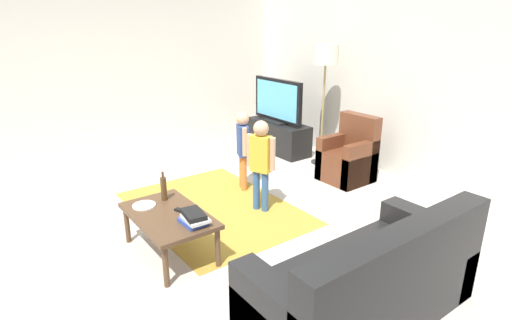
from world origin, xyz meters
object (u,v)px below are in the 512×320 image
armchair (349,159)px  tv_remote (183,211)px  bottle (164,188)px  tv (278,101)px  tv_stand (278,137)px  coffee_table (169,218)px  floor_lamp (326,61)px  plate (144,205)px  book_stack (194,218)px  child_center (261,158)px  couch (371,288)px  child_near_tv (243,144)px

armchair → tv_remote: 2.72m
armchair → bottle: 2.72m
tv_remote → tv: bearing=103.3°
tv_stand → coffee_table: (1.88, -2.85, 0.13)m
tv_stand → floor_lamp: 1.56m
floor_lamp → plate: bearing=-76.5°
plate → floor_lamp: bearing=103.5°
book_stack → plate: 0.64m
tv → coffee_table: 3.43m
bottle → tv_remote: (0.35, 0.02, -0.11)m
child_center → tv_stand: bearing=135.7°
coffee_table → bottle: 0.36m
tv → book_stack: tv is taller
tv_remote → book_stack: bearing=-26.9°
couch → book_stack: size_ratio=6.16×
couch → child_center: size_ratio=1.68×
armchair → plate: 2.94m
tv_stand → plate: (1.60, -2.97, 0.18)m
tv_stand → bottle: size_ratio=4.03×
armchair → coffee_table: bearing=-84.1°
floor_lamp → book_stack: floor_lamp is taller
tv_stand → floor_lamp: (0.86, 0.15, 1.30)m
couch → coffee_table: bearing=-155.9°
armchair → book_stack: size_ratio=3.08×
armchair → floor_lamp: floor_lamp is taller
child_near_tv → coffee_table: bearing=-58.5°
coffee_table → tv_remote: 0.14m
armchair → plate: bearing=-89.8°
tv_stand → tv_remote: 3.35m
floor_lamp → child_near_tv: (0.14, -1.55, -0.93)m
tv → coffee_table: size_ratio=1.10×
armchair → plate: size_ratio=4.09×
floor_lamp → book_stack: (1.34, -2.91, -1.07)m
armchair → bottle: bearing=-90.2°
child_near_tv → bottle: bearing=-66.5°
tv_stand → child_near_tv: (1.00, -1.40, 0.37)m
tv_remote → plate: bearing=-166.2°
child_center → book_stack: size_ratio=3.66×
plate → bottle: bearing=95.3°
tv → couch: size_ratio=0.61×
armchair → child_center: bearing=-88.4°
tv_stand → armchair: armchair is taller
tv → child_near_tv: tv is taller
bottle → tv_remote: bottle is taller
armchair → couch: bearing=-45.5°
armchair → coffee_table: size_ratio=0.90×
floor_lamp → book_stack: 3.38m
child_near_tv → tv_remote: (0.94, -1.33, -0.19)m
tv_stand → plate: tv_stand is taller
book_stack → floor_lamp: bearing=114.8°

